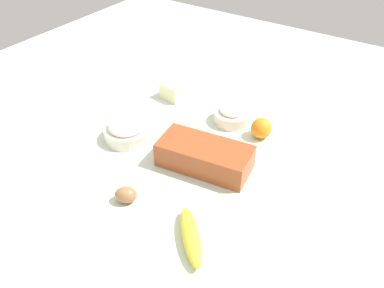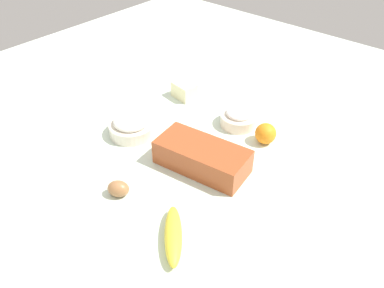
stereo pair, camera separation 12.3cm
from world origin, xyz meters
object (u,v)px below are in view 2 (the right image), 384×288
Objects in this scene: loaf_pan at (202,156)px; egg_near_butter at (118,189)px; flour_bowl at (132,126)px; banana at (173,235)px; sugar_bowl at (239,118)px; butter_block at (184,90)px; orange_fruit at (266,133)px.

egg_near_butter is (0.10, 0.25, -0.02)m from loaf_pan.
banana is at bearing 150.10° from flour_bowl.
loaf_pan is 0.29m from banana.
flour_bowl is 1.19× the size of sugar_bowl.
egg_near_butter is at bearing 130.51° from flour_bowl.
egg_near_butter is (-0.19, 0.22, -0.01)m from flour_bowl.
flour_bowl reaches higher than butter_block.
sugar_bowl is (0.05, -0.26, -0.01)m from loaf_pan.
butter_block is (0.44, -0.54, 0.01)m from banana.
loaf_pan is at bearing 100.58° from sugar_bowl.
orange_fruit is 1.12× the size of egg_near_butter.
orange_fruit is at bearing -84.37° from banana.
flour_bowl is 0.29m from egg_near_butter.
sugar_bowl is at bearing 176.82° from butter_block.
loaf_pan is 0.42m from butter_block.
sugar_bowl is at bearing -95.91° from egg_near_butter.
orange_fruit reaches higher than banana.
butter_block reaches higher than banana.
flour_bowl is 0.80× the size of banana.
egg_near_butter reaches higher than banana.
flour_bowl is 2.18× the size of orange_fruit.
banana is 3.05× the size of egg_near_butter.
loaf_pan reaches higher than flour_bowl.
butter_block is at bearing -50.45° from banana.
loaf_pan is at bearing 71.76° from orange_fruit.
flour_bowl reaches higher than orange_fruit.
flour_bowl is at bearing 34.85° from orange_fruit.
loaf_pan is 1.56× the size of banana.
loaf_pan is 2.30× the size of sugar_bowl.
loaf_pan is at bearing -175.52° from flour_bowl.
orange_fruit is (0.05, -0.50, 0.01)m from banana.
loaf_pan reaches higher than butter_block.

